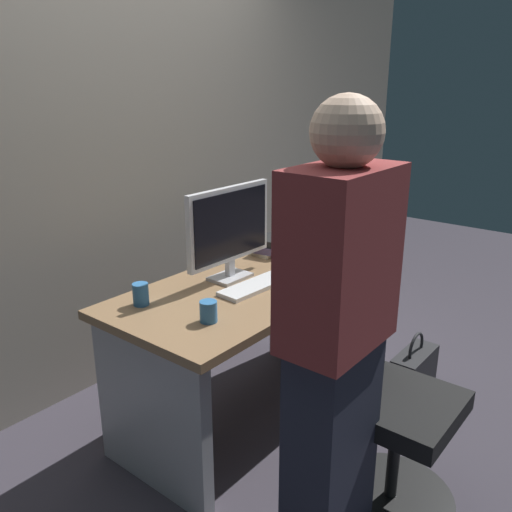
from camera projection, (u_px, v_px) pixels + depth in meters
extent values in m
plane|color=#3D3842|center=(249.00, 415.00, 2.81)|extent=(9.00, 9.00, 0.00)
cube|color=#9E9384|center=(114.00, 112.00, 2.89)|extent=(6.40, 0.10, 3.00)
cube|color=#93704C|center=(248.00, 287.00, 2.58)|extent=(1.39, 0.73, 0.04)
cube|color=#B2B2B7|center=(151.00, 414.00, 2.23)|extent=(0.06, 0.65, 0.70)
cube|color=#B2B2B7|center=(317.00, 314.00, 3.17)|extent=(0.06, 0.65, 0.70)
cylinder|color=black|center=(390.00, 497.00, 2.24)|extent=(0.52, 0.52, 0.03)
cylinder|color=black|center=(394.00, 455.00, 2.17)|extent=(0.05, 0.05, 0.39)
cube|color=black|center=(399.00, 405.00, 2.10)|extent=(0.44, 0.44, 0.08)
cube|color=black|center=(359.00, 332.00, 2.13)|extent=(0.40, 0.06, 0.44)
cube|color=#262838|center=(330.00, 450.00, 1.90)|extent=(0.34, 0.20, 0.85)
cube|color=maroon|center=(340.00, 259.00, 1.67)|extent=(0.40, 0.24, 0.58)
sphere|color=beige|center=(347.00, 132.00, 1.55)|extent=(0.22, 0.22, 0.22)
cube|color=silver|center=(230.00, 277.00, 2.64)|extent=(0.20, 0.14, 0.02)
cube|color=silver|center=(230.00, 268.00, 2.62)|extent=(0.04, 0.03, 0.08)
cube|color=silver|center=(229.00, 224.00, 2.56)|extent=(0.54, 0.04, 0.36)
cube|color=black|center=(232.00, 225.00, 2.55)|extent=(0.50, 0.01, 0.32)
cube|color=white|center=(258.00, 285.00, 2.54)|extent=(0.44, 0.15, 0.02)
ellipsoid|color=white|center=(290.00, 267.00, 2.75)|extent=(0.06, 0.10, 0.03)
cylinder|color=#3372B2|center=(208.00, 311.00, 2.16)|extent=(0.07, 0.07, 0.09)
cylinder|color=#3372B2|center=(141.00, 294.00, 2.32)|extent=(0.07, 0.07, 0.10)
cube|color=beige|center=(268.00, 252.00, 3.01)|extent=(0.18, 0.15, 0.02)
cube|color=#594C72|center=(271.00, 247.00, 3.01)|extent=(0.23, 0.19, 0.04)
cube|color=black|center=(271.00, 241.00, 2.99)|extent=(0.20, 0.18, 0.04)
cube|color=black|center=(337.00, 265.00, 2.83)|extent=(0.07, 0.15, 0.01)
cube|color=#262628|center=(413.00, 374.00, 2.95)|extent=(0.34, 0.14, 0.26)
torus|color=#262628|center=(416.00, 348.00, 2.90)|extent=(0.18, 0.02, 0.18)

